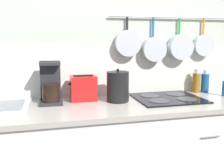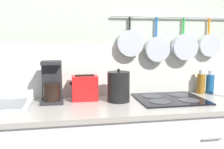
{
  "view_description": "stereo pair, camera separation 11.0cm",
  "coord_description": "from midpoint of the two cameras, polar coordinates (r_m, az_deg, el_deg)",
  "views": [
    {
      "loc": [
        -0.46,
        -1.75,
        1.41
      ],
      "look_at": [
        -0.03,
        0.0,
        1.15
      ],
      "focal_mm": 40.0,
      "sensor_mm": 36.0,
      "label": 1
    },
    {
      "loc": [
        -0.36,
        -1.78,
        1.41
      ],
      "look_at": [
        -0.03,
        0.0,
        1.15
      ],
      "focal_mm": 40.0,
      "sensor_mm": 36.0,
      "label": 2
    }
  ],
  "objects": [
    {
      "name": "wall_back",
      "position": [
        2.16,
        0.73,
        4.5
      ],
      "size": [
        7.2,
        0.15,
        2.6
      ],
      "color": "#B2BCA8",
      "rests_on": "ground_plane"
    },
    {
      "name": "countertop",
      "position": [
        1.88,
        2.62,
        -7.35
      ],
      "size": [
        2.48,
        0.62,
        0.03
      ],
      "color": "#A59E93",
      "rests_on": "cabinet_base"
    },
    {
      "name": "coffee_maker",
      "position": [
        1.95,
        -12.0,
        -2.48
      ],
      "size": [
        0.17,
        0.18,
        0.32
      ],
      "color": "#262628",
      "rests_on": "countertop"
    },
    {
      "name": "toaster",
      "position": [
        1.99,
        -4.68,
        -3.04
      ],
      "size": [
        0.22,
        0.14,
        0.2
      ],
      "color": "red",
      "rests_on": "countertop"
    },
    {
      "name": "kettle",
      "position": [
        1.94,
        3.14,
        -2.79
      ],
      "size": [
        0.17,
        0.17,
        0.26
      ],
      "color": "black",
      "rests_on": "countertop"
    },
    {
      "name": "cooktop",
      "position": [
        2.08,
        14.57,
        -5.41
      ],
      "size": [
        0.53,
        0.45,
        0.01
      ],
      "color": "black",
      "rests_on": "countertop"
    },
    {
      "name": "bottle_sesame_oil",
      "position": [
        2.38,
        20.92,
        -1.82
      ],
      "size": [
        0.07,
        0.07,
        0.21
      ],
      "color": "#8C5919",
      "rests_on": "countertop"
    },
    {
      "name": "bottle_dish_soap",
      "position": [
        2.42,
        22.73,
        -1.87
      ],
      "size": [
        0.07,
        0.07,
        0.21
      ],
      "color": "navy",
      "rests_on": "countertop"
    }
  ]
}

